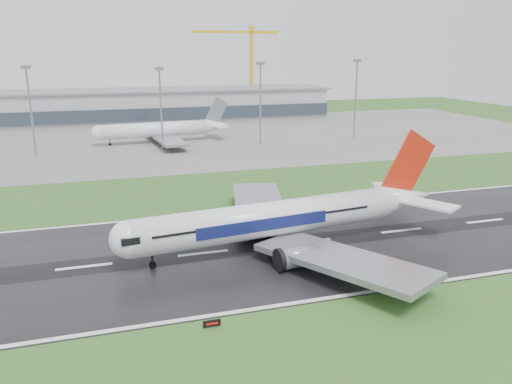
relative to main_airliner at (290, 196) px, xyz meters
name	(u,v)px	position (x,y,z in m)	size (l,w,h in m)	color
ground	(84,267)	(-35.90, 0.75, -9.50)	(520.00, 520.00, 0.00)	#2A551F
runway	(84,267)	(-35.90, 0.75, -9.45)	(400.00, 45.00, 0.10)	black
apron	(92,142)	(-35.90, 125.75, -9.46)	(400.00, 130.00, 0.08)	slate
terminal	(92,107)	(-35.90, 185.75, -2.00)	(240.00, 36.00, 15.00)	#92969C
main_airliner	(290,196)	(0.00, 0.00, 0.00)	(63.66, 60.63, 18.80)	white
parked_airliner	(160,122)	(-9.87, 117.06, -1.38)	(54.88, 51.10, 16.09)	white
tower_crane	(251,71)	(51.90, 200.75, 14.37)	(48.67, 2.65, 47.74)	gold
runway_sign	(212,324)	(-19.60, -23.87, -8.98)	(2.30, 0.26, 1.04)	black
floodmast_2	(31,114)	(-53.60, 100.75, 4.97)	(0.64, 0.64, 28.93)	gray
floodmast_3	(161,111)	(-10.99, 100.75, 4.51)	(0.64, 0.64, 28.02)	gray
floodmast_4	(260,106)	(25.98, 100.75, 5.29)	(0.64, 0.64, 29.58)	gray
floodmast_5	(355,102)	(65.54, 100.75, 5.69)	(0.64, 0.64, 30.37)	gray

